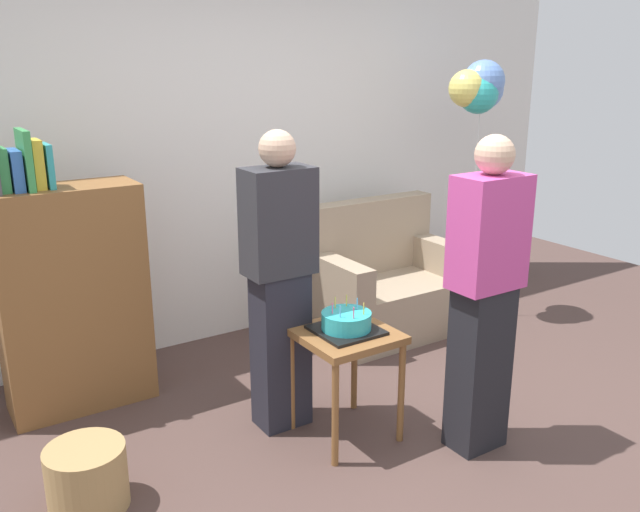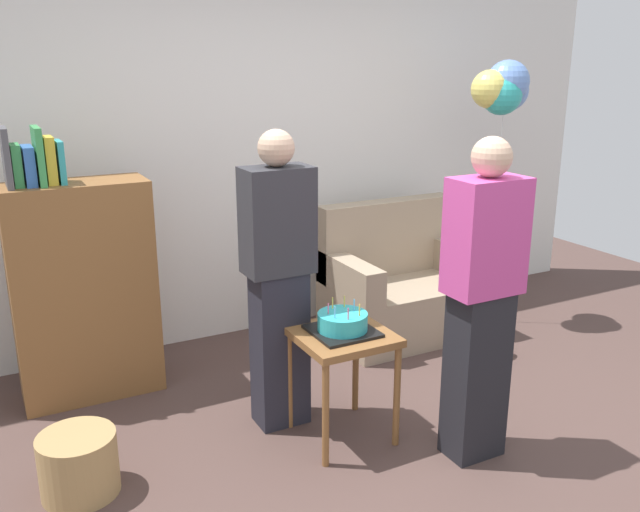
% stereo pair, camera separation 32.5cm
% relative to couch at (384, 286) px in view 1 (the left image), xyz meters
% --- Properties ---
extents(ground_plane, '(8.00, 8.00, 0.00)m').
position_rel_couch_xyz_m(ground_plane, '(-0.86, -1.43, -0.34)').
color(ground_plane, '#4C3833').
extents(wall_back, '(6.00, 0.10, 2.70)m').
position_rel_couch_xyz_m(wall_back, '(-0.86, 0.62, 1.01)').
color(wall_back, silver).
rests_on(wall_back, ground_plane).
extents(couch, '(1.10, 0.70, 0.96)m').
position_rel_couch_xyz_m(couch, '(0.00, 0.00, 0.00)').
color(couch, gray).
rests_on(couch, ground_plane).
extents(bookshelf, '(0.80, 0.36, 1.62)m').
position_rel_couch_xyz_m(bookshelf, '(-2.20, 0.08, 0.34)').
color(bookshelf, brown).
rests_on(bookshelf, ground_plane).
extents(side_table, '(0.48, 0.48, 0.60)m').
position_rel_couch_xyz_m(side_table, '(-1.09, -1.06, 0.17)').
color(side_table, brown).
rests_on(side_table, ground_plane).
extents(birthday_cake, '(0.32, 0.32, 0.17)m').
position_rel_couch_xyz_m(birthday_cake, '(-1.09, -1.06, 0.31)').
color(birthday_cake, black).
rests_on(birthday_cake, side_table).
extents(person_blowing_candles, '(0.36, 0.22, 1.63)m').
position_rel_couch_xyz_m(person_blowing_candles, '(-1.32, -0.76, 0.49)').
color(person_blowing_candles, '#23232D').
rests_on(person_blowing_candles, ground_plane).
extents(person_holding_cake, '(0.36, 0.22, 1.63)m').
position_rel_couch_xyz_m(person_holding_cake, '(-0.58, -1.51, 0.49)').
color(person_holding_cake, black).
rests_on(person_holding_cake, ground_plane).
extents(wicker_basket, '(0.36, 0.36, 0.30)m').
position_rel_couch_xyz_m(wicker_basket, '(-2.43, -0.92, -0.19)').
color(wicker_basket, '#A88451').
rests_on(wicker_basket, ground_plane).
extents(handbag, '(0.28, 0.14, 0.20)m').
position_rel_couch_xyz_m(handbag, '(0.30, -0.69, -0.24)').
color(handbag, '#473328').
rests_on(handbag, ground_plane).
extents(balloon_bunch, '(0.48, 0.36, 1.96)m').
position_rel_couch_xyz_m(balloon_bunch, '(0.73, -0.13, 1.42)').
color(balloon_bunch, silver).
rests_on(balloon_bunch, ground_plane).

